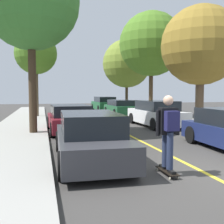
# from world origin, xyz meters

# --- Properties ---
(ground) EXTENTS (80.00, 80.00, 0.00)m
(ground) POSITION_xyz_m (0.00, 0.00, 0.00)
(ground) COLOR #3D3A38
(center_line) EXTENTS (0.12, 39.20, 0.01)m
(center_line) POSITION_xyz_m (0.00, 4.00, 0.00)
(center_line) COLOR gold
(center_line) RESTS_ON ground
(parked_car_left_nearest) EXTENTS (1.93, 4.45, 1.34)m
(parked_car_left_nearest) POSITION_xyz_m (-2.44, 1.54, 0.65)
(parked_car_left_nearest) COLOR #38383D
(parked_car_left_nearest) RESTS_ON ground
(parked_car_left_near) EXTENTS (2.06, 4.32, 1.29)m
(parked_car_left_near) POSITION_xyz_m (-2.44, 7.25, 0.64)
(parked_car_left_near) COLOR maroon
(parked_car_left_near) RESTS_ON ground
(parked_car_right_near) EXTENTS (1.93, 4.65, 1.43)m
(parked_car_right_near) POSITION_xyz_m (2.44, 8.33, 0.70)
(parked_car_right_near) COLOR white
(parked_car_right_near) RESTS_ON ground
(parked_car_right_far) EXTENTS (1.90, 4.20, 1.27)m
(parked_car_right_far) POSITION_xyz_m (2.44, 15.51, 0.64)
(parked_car_right_far) COLOR #1E5B33
(parked_car_right_far) RESTS_ON ground
(parked_car_right_farthest) EXTENTS (1.97, 4.51, 1.43)m
(parked_car_right_farthest) POSITION_xyz_m (2.44, 21.52, 0.71)
(parked_car_right_farthest) COLOR #1E5B33
(parked_car_right_farthest) RESTS_ON ground
(street_tree_left_nearest) EXTENTS (4.17, 4.17, 7.73)m
(street_tree_left_nearest) POSITION_xyz_m (-4.10, 6.60, 5.76)
(street_tree_left_nearest) COLOR #3D2D1E
(street_tree_left_nearest) RESTS_ON sidewalk_left
(street_tree_left_near) EXTENTS (3.07, 3.07, 6.13)m
(street_tree_left_near) POSITION_xyz_m (-4.10, 15.17, 4.72)
(street_tree_left_near) COLOR brown
(street_tree_left_near) RESTS_ON sidewalk_left
(street_tree_right_nearest) EXTENTS (4.00, 4.00, 6.11)m
(street_tree_right_nearest) POSITION_xyz_m (4.10, 6.66, 4.23)
(street_tree_right_nearest) COLOR brown
(street_tree_right_nearest) RESTS_ON sidewalk_right
(street_tree_right_near) EXTENTS (4.69, 4.69, 7.61)m
(street_tree_right_near) POSITION_xyz_m (4.10, 13.14, 5.40)
(street_tree_right_near) COLOR #4C3823
(street_tree_right_near) RESTS_ON sidewalk_right
(street_tree_right_far) EXTENTS (4.55, 4.55, 6.73)m
(street_tree_right_far) POSITION_xyz_m (4.10, 19.15, 4.59)
(street_tree_right_far) COLOR #3D2D1E
(street_tree_right_far) RESTS_ON sidewalk_right
(streetlamp) EXTENTS (0.36, 0.24, 5.09)m
(streetlamp) POSITION_xyz_m (-4.19, 6.87, 3.08)
(streetlamp) COLOR #38383D
(streetlamp) RESTS_ON sidewalk_left
(skateboard) EXTENTS (0.23, 0.84, 0.10)m
(skateboard) POSITION_xyz_m (-0.93, -0.11, 0.09)
(skateboard) COLOR black
(skateboard) RESTS_ON ground
(skateboarder) EXTENTS (0.58, 0.70, 1.72)m
(skateboarder) POSITION_xyz_m (-0.93, -0.15, 1.08)
(skateboarder) COLOR black
(skateboarder) RESTS_ON skateboard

